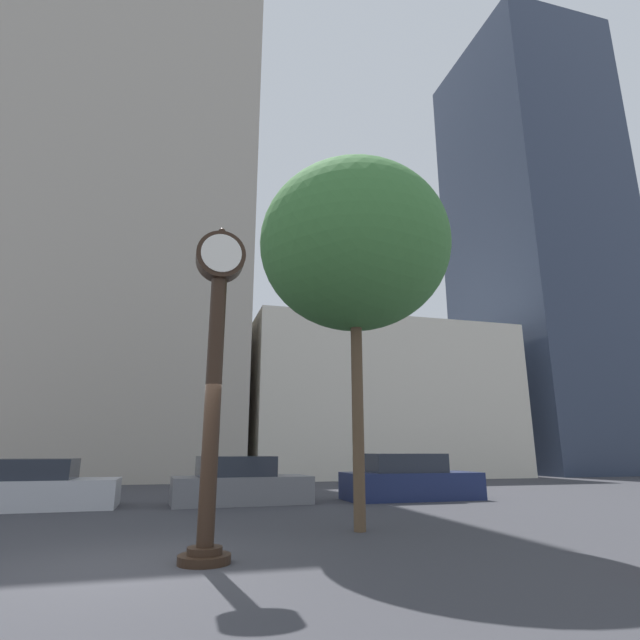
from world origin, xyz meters
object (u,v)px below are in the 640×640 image
object	(u,v)px
street_clock	(215,362)
car_navy	(409,480)
car_silver	(32,488)
bare_tree	(355,247)
car_grey	(240,484)

from	to	relation	value
street_clock	car_navy	world-z (taller)	street_clock
car_silver	car_navy	world-z (taller)	car_navy
bare_tree	street_clock	bearing A→B (deg)	-145.48
bare_tree	car_navy	bearing A→B (deg)	56.57
street_clock	car_grey	world-z (taller)	street_clock
car_navy	bare_tree	distance (m)	8.77
street_clock	car_navy	bearing A→B (deg)	48.88
car_silver	car_navy	size ratio (longest dim) A/B	0.98
car_silver	car_navy	distance (m)	11.11
car_grey	bare_tree	world-z (taller)	bare_tree
car_grey	bare_tree	xyz separation A→B (m)	(1.67, -5.89, 5.40)
street_clock	car_silver	bearing A→B (deg)	117.51
car_navy	street_clock	bearing A→B (deg)	-130.98
street_clock	bare_tree	distance (m)	4.87
car_grey	car_silver	bearing A→B (deg)	175.88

